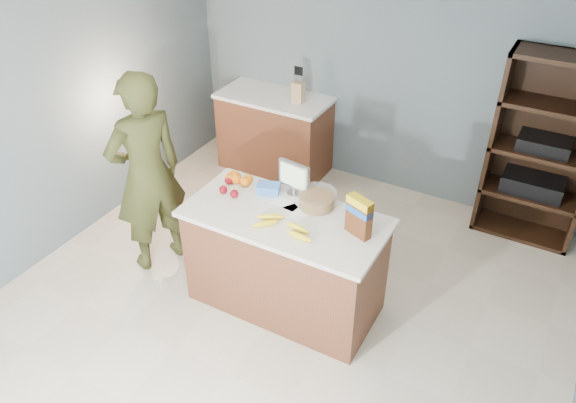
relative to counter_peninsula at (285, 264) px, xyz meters
The scene contains 15 objects.
floor 0.51m from the counter_peninsula, 90.00° to the right, with size 4.50×5.00×0.02m, color beige.
walls 1.27m from the counter_peninsula, 90.00° to the right, with size 4.52×5.02×2.51m.
counter_peninsula is the anchor object (origin of this frame).
back_cabinet 2.25m from the counter_peninsula, 122.28° to the left, with size 1.24×0.62×0.90m.
shelving_unit 2.61m from the counter_peninsula, 52.89° to the left, with size 0.90×0.40×1.80m.
person 1.39m from the counter_peninsula, behind, with size 0.67×0.44×1.83m, color #363A19.
knife_block 2.18m from the counter_peninsula, 115.43° to the left, with size 0.12×0.10×0.31m.
envelopes 0.50m from the counter_peninsula, 94.81° to the left, with size 0.36×0.23×0.00m.
bananas 0.53m from the counter_peninsula, 65.24° to the right, with size 0.51×0.26×0.05m.
apples 0.77m from the counter_peninsula, behind, with size 0.22×0.22×0.07m.
oranges 0.81m from the counter_peninsula, 158.65° to the left, with size 0.23×0.14×0.08m.
blue_carton 0.63m from the counter_peninsula, 141.97° to the left, with size 0.18×0.12×0.08m, color blue.
salad_bowl 0.61m from the counter_peninsula, 56.96° to the left, with size 0.30×0.30×0.13m.
tv 0.72m from the counter_peninsula, 105.80° to the left, with size 0.28×0.12×0.28m.
cereal_box 0.88m from the counter_peninsula, ahead, with size 0.22×0.15×0.31m.
Camera 1 is at (1.70, -2.71, 3.37)m, focal length 35.00 mm.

